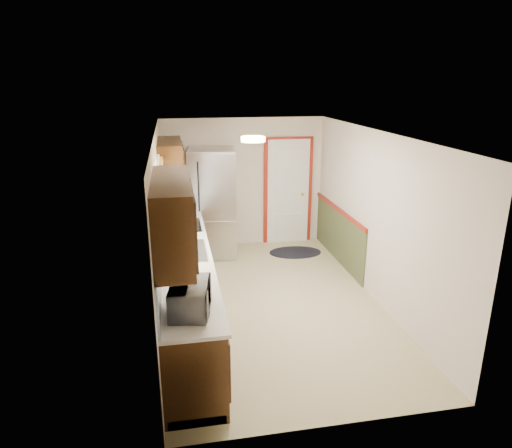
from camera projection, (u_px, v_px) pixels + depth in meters
name	position (u px, v px, depth m)	size (l,w,h in m)	color
room_shell	(272.00, 223.00, 6.20)	(3.20, 5.20, 2.52)	tan
kitchen_run	(183.00, 264.00, 5.83)	(0.63, 4.00, 2.20)	#331C0B
back_wall_trim	(298.00, 200.00, 8.54)	(1.12, 2.30, 2.08)	maroon
ceiling_fixture	(253.00, 139.00, 5.61)	(0.30, 0.30, 0.06)	#FFD88C
microwave	(190.00, 295.00, 4.31)	(0.54, 0.30, 0.36)	white
refrigerator	(213.00, 203.00, 8.08)	(0.89, 0.85, 1.93)	#B7B7BC
rug	(295.00, 252.00, 8.42)	(0.96, 0.62, 0.01)	black
cooktop	(183.00, 225.00, 6.90)	(0.53, 0.64, 0.02)	black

